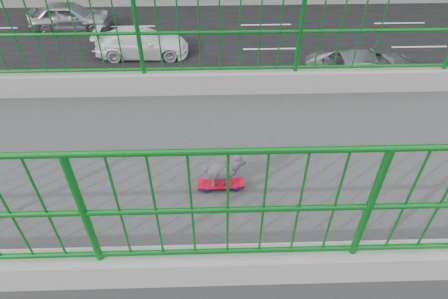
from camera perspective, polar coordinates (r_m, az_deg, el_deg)
road at (r=19.63m, az=-16.14°, el=9.43°), size 18.00×90.00×0.02m
skateboard at (r=4.05m, az=-0.41°, el=-5.03°), size 0.16×0.48×0.06m
poodle at (r=3.90m, az=-0.09°, el=-2.94°), size 0.19×0.43×0.35m
car_0 at (r=13.64m, az=-18.47°, el=-3.66°), size 1.78×4.43×1.51m
car_1 at (r=16.74m, az=-23.69°, el=3.99°), size 1.45×4.16×1.37m
car_2 at (r=19.38m, az=19.92°, el=10.73°), size 2.55×5.52×1.53m
car_3 at (r=21.28m, az=-11.81°, el=14.91°), size 1.91×4.69×1.36m
car_4 at (r=25.18m, az=-21.37°, el=17.52°), size 1.81×4.49×1.53m
car_5 at (r=13.39m, az=12.00°, el=-3.23°), size 1.54×4.42×1.46m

